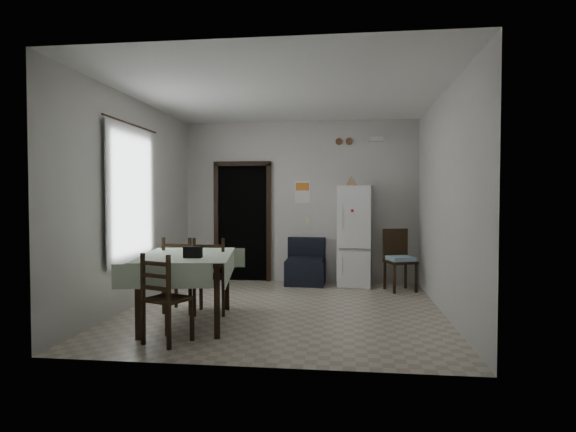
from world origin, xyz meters
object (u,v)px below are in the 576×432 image
(fridge, at_px, (355,236))
(dining_chair_far_left, at_px, (183,274))
(dining_chair_far_right, at_px, (212,275))
(dining_chair_near_head, at_px, (168,298))
(dining_table, at_px, (188,289))
(corner_chair, at_px, (400,260))
(navy_seat, at_px, (305,262))

(fridge, distance_m, dining_chair_far_left, 3.20)
(dining_chair_far_right, bearing_deg, dining_chair_near_head, 81.23)
(fridge, height_order, dining_table, fridge)
(dining_table, bearing_deg, dining_chair_far_right, 63.08)
(corner_chair, height_order, dining_chair_far_right, corner_chair)
(navy_seat, xyz_separation_m, dining_chair_far_left, (-1.45, -2.20, 0.10))
(navy_seat, xyz_separation_m, dining_chair_far_right, (-1.04, -2.26, 0.10))
(fridge, bearing_deg, corner_chair, -23.27)
(navy_seat, distance_m, dining_chair_far_right, 2.49)
(fridge, height_order, dining_chair_near_head, fridge)
(dining_table, xyz_separation_m, dining_chair_far_left, (-0.26, 0.56, 0.09))
(corner_chair, bearing_deg, dining_chair_far_right, -164.04)
(fridge, xyz_separation_m, dining_chair_far_right, (-1.89, -2.26, -0.36))
(navy_seat, distance_m, corner_chair, 1.63)
(navy_seat, distance_m, dining_chair_near_head, 3.75)
(corner_chair, bearing_deg, dining_chair_near_head, -149.88)
(fridge, relative_size, dining_table, 1.08)
(corner_chair, relative_size, dining_chair_far_right, 1.00)
(corner_chair, xyz_separation_m, dining_chair_near_head, (-2.71, -3.18, -0.03))
(dining_chair_far_left, distance_m, dining_chair_near_head, 1.41)
(dining_table, distance_m, dining_chair_near_head, 0.82)
(navy_seat, relative_size, dining_chair_near_head, 0.85)
(fridge, distance_m, dining_table, 3.46)
(fridge, xyz_separation_m, dining_chair_near_head, (-1.98, -3.57, -0.39))
(navy_seat, height_order, dining_table, dining_table)
(dining_chair_far_right, bearing_deg, navy_seat, -119.59)
(fridge, xyz_separation_m, corner_chair, (0.73, -0.39, -0.36))
(dining_chair_far_left, bearing_deg, fridge, -131.28)
(dining_table, distance_m, dining_chair_far_left, 0.62)
(navy_seat, relative_size, corner_chair, 0.80)
(dining_table, height_order, dining_chair_far_right, dining_chair_far_right)
(navy_seat, xyz_separation_m, corner_chair, (1.58, -0.39, 0.10))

